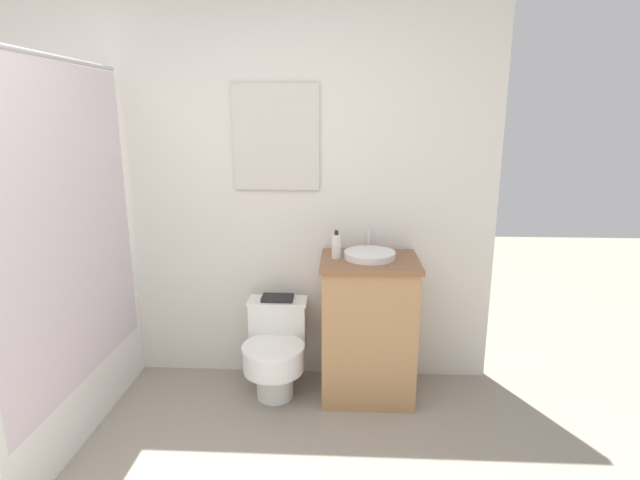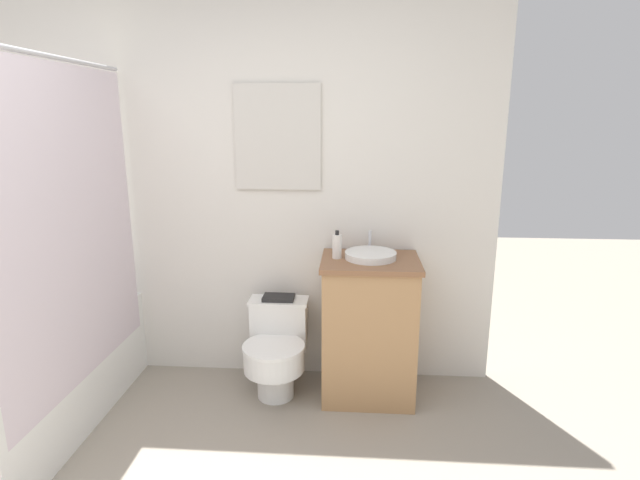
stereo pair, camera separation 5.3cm
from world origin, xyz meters
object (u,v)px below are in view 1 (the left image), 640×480
soap_bottle (336,246)px  book_on_tank (278,298)px  sink (370,255)px  toilet (276,349)px

soap_bottle → book_on_tank: (-0.37, 0.10, -0.37)m
sink → book_on_tank: 0.66m
soap_bottle → book_on_tank: 0.53m
toilet → soap_bottle: soap_bottle is taller
sink → soap_bottle: bearing=-177.0°
toilet → sink: size_ratio=1.67×
toilet → sink: bearing=4.2°
toilet → sink: 0.83m
soap_bottle → toilet: bearing=-175.2°
toilet → sink: sink is taller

